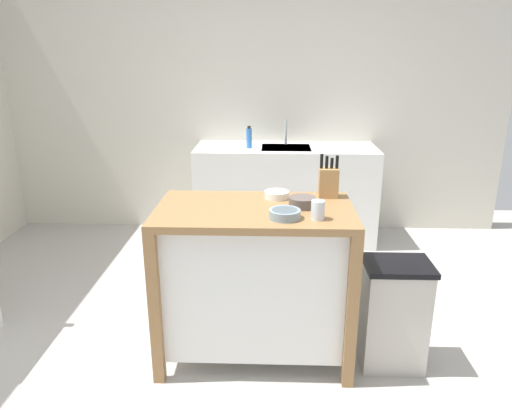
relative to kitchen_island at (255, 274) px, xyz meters
The scene contains 12 objects.
ground_plane 0.54m from the kitchen_island, 118.78° to the right, with size 5.82×5.82×0.00m, color #ADA8A0.
wall_back 2.32m from the kitchen_island, 92.53° to the left, with size 4.82×0.10×2.60m, color beige.
kitchen_island is the anchor object (origin of this frame).
knife_block 0.68m from the kitchen_island, 27.44° to the left, with size 0.11×0.09×0.25m.
bowl_stoneware_deep 0.48m from the kitchen_island, 46.35° to the right, with size 0.16×0.16×0.05m.
bowl_ceramic_wide 0.50m from the kitchen_island, ahead, with size 0.15×0.15×0.06m.
bowl_ceramic_small 0.47m from the kitchen_island, 56.46° to the left, with size 0.14×0.14×0.04m.
drinking_cup 0.58m from the kitchen_island, 28.02° to the right, with size 0.07×0.07×0.10m.
trash_bin 0.81m from the kitchen_island, ahead, with size 0.36×0.28×0.63m.
sink_counter 1.84m from the kitchen_island, 83.25° to the left, with size 1.64×0.60×0.88m.
sink_faucet 2.04m from the kitchen_island, 83.73° to the left, with size 0.02×0.02×0.22m.
bottle_hand_soap 1.83m from the kitchen_island, 93.76° to the left, with size 0.05×0.05×0.20m.
Camera 1 is at (0.19, -2.27, 1.71)m, focal length 33.36 mm.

